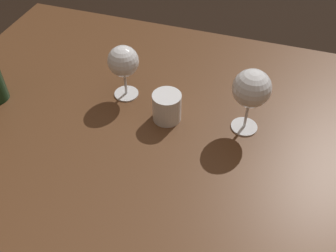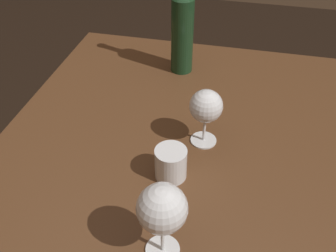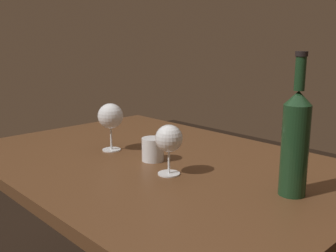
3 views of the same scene
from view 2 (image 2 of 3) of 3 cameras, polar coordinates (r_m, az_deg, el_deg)
The scene contains 5 objects.
dining_table at distance 0.96m, azimuth -0.45°, elevation -10.83°, with size 1.30×0.90×0.74m.
wine_glass_left at distance 0.67m, azimuth -0.89°, elevation -12.33°, with size 0.09×0.09×0.17m.
wine_glass_right at distance 0.91m, azimuth 5.66°, elevation 2.77°, with size 0.08×0.08×0.15m.
wine_bottle at distance 1.19m, azimuth 2.15°, elevation 14.34°, with size 0.07×0.07×0.36m.
water_tumbler at distance 0.87m, azimuth 0.45°, elevation -5.60°, with size 0.07×0.07×0.08m.
Camera 2 is at (0.60, 0.14, 1.39)m, focal length 41.01 mm.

